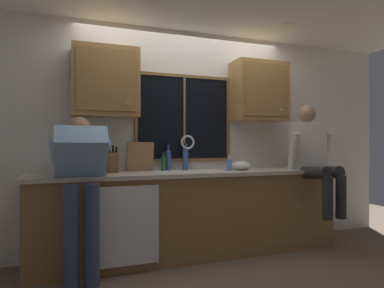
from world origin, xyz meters
name	(u,v)px	position (x,y,z in m)	size (l,w,h in m)	color
back_wall	(183,139)	(0.00, 0.06, 1.27)	(5.75, 0.12, 2.55)	silver
ceiling_downlight_right	(287,25)	(1.00, -0.60, 2.54)	(0.14, 0.14, 0.01)	#FFEAB2
window_glass	(184,118)	(-0.01, -0.01, 1.52)	(1.10, 0.02, 0.95)	black
window_frame_top	(184,76)	(-0.01, -0.02, 2.02)	(1.17, 0.02, 0.04)	brown
window_frame_bottom	(184,160)	(-0.01, -0.02, 1.03)	(1.17, 0.02, 0.04)	brown
window_frame_left	(136,117)	(-0.57, -0.02, 1.52)	(0.04, 0.02, 0.95)	brown
window_frame_right	(228,119)	(0.56, -0.02, 1.52)	(0.04, 0.02, 0.95)	brown
window_mullion_center	(184,118)	(-0.01, -0.02, 1.52)	(0.02, 0.02, 0.95)	brown
lower_cabinet_run	(193,215)	(0.00, -0.29, 0.44)	(3.35, 0.58, 0.88)	olive
countertop	(194,173)	(0.00, -0.31, 0.90)	(3.41, 0.62, 0.04)	beige
dishwasher_front	(127,226)	(-0.77, -0.61, 0.46)	(0.60, 0.02, 0.74)	white
upper_cabinet_left	(105,82)	(-0.92, -0.17, 1.86)	(0.67, 0.36, 0.72)	#9E703D
upper_cabinet_right	(259,92)	(0.91, -0.17, 1.86)	(0.67, 0.36, 0.72)	#9E703D
sink	(193,180)	(-0.01, -0.30, 0.82)	(0.80, 0.46, 0.21)	silver
faucet	(188,148)	(0.00, -0.12, 1.17)	(0.18, 0.09, 0.40)	silver
person_standing	(81,176)	(-1.18, -0.58, 0.94)	(0.53, 0.72, 1.49)	#384260
person_sitting_on_counter	(313,154)	(1.38, -0.57, 1.10)	(0.54, 0.66, 1.26)	#262628
knife_block	(112,162)	(-0.86, -0.18, 1.03)	(0.12, 0.18, 0.32)	brown
cutting_board	(140,157)	(-0.54, -0.08, 1.08)	(0.29, 0.02, 0.32)	#997047
mixing_bowl	(241,166)	(0.59, -0.30, 0.97)	(0.22, 0.22, 0.11)	silver
soap_dispenser	(229,165)	(0.38, -0.42, 0.99)	(0.06, 0.07, 0.18)	#668CCC
bottle_green_glass	(163,163)	(-0.29, -0.12, 1.01)	(0.05, 0.05, 0.21)	#1E592D
bottle_tall_clear	(168,160)	(-0.22, -0.06, 1.04)	(0.06, 0.06, 0.30)	#334C8C
bottle_amber_small	(185,159)	(-0.03, -0.13, 1.05)	(0.06, 0.06, 0.31)	#334C8C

